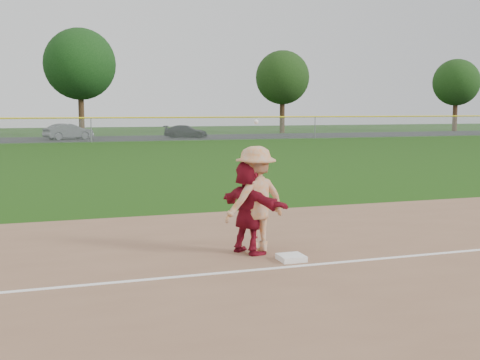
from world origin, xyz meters
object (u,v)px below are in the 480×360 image
object	(u,v)px
car_right	(186,132)
first_base	(291,258)
base_runner	(249,207)
car_mid	(68,132)

from	to	relation	value
car_right	first_base	bearing A→B (deg)	-169.67
first_base	base_runner	bearing A→B (deg)	124.99
first_base	car_mid	bearing A→B (deg)	92.40
first_base	base_runner	xyz separation A→B (m)	(-0.55, 0.79, 0.85)
base_runner	car_mid	xyz separation A→B (m)	(-1.37, 44.94, -0.21)
base_runner	car_mid	bearing A→B (deg)	-23.58
first_base	car_right	distance (m)	46.13
car_mid	car_right	size ratio (longest dim) A/B	1.05
first_base	car_mid	xyz separation A→B (m)	(-1.92, 45.72, 0.64)
first_base	base_runner	world-z (taller)	base_runner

